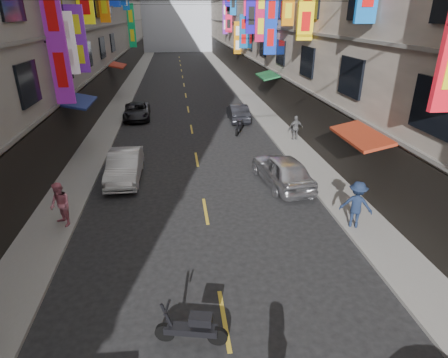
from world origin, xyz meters
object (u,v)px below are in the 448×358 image
object	(u,v)px
car_left_mid	(125,166)
car_right_far	(238,113)
car_left_far	(137,111)
pedestrian_rfar	(296,128)
scooter_crossing	(192,328)
scooter_far_right	(239,127)
car_right_mid	(282,170)
pedestrian_rnear	(356,204)
pedestrian_lfar	(60,205)

from	to	relation	value
car_left_mid	car_right_far	distance (m)	12.41
car_left_far	pedestrian_rfar	bearing A→B (deg)	-36.59
scooter_crossing	car_left_far	size ratio (longest dim) A/B	0.42
scooter_far_right	car_left_mid	world-z (taller)	car_left_mid
car_left_far	car_right_mid	bearing A→B (deg)	-62.27
pedestrian_rnear	car_right_mid	bearing A→B (deg)	-41.28
scooter_crossing	car_left_mid	world-z (taller)	car_left_mid
car_right_far	pedestrian_rnear	size ratio (longest dim) A/B	2.12
scooter_far_right	car_left_far	size ratio (longest dim) A/B	0.41
car_right_far	scooter_crossing	bearing A→B (deg)	78.48
pedestrian_lfar	car_left_mid	bearing A→B (deg)	115.65
car_right_mid	pedestrian_rfar	distance (m)	6.81
car_right_far	car_right_mid	bearing A→B (deg)	91.66
car_left_far	car_right_far	bearing A→B (deg)	-14.35
car_right_far	pedestrian_lfar	xyz separation A→B (m)	(-9.00, -14.44, 0.34)
scooter_far_right	car_right_far	size ratio (longest dim) A/B	0.45
car_right_mid	pedestrian_lfar	world-z (taller)	pedestrian_lfar
scooter_crossing	scooter_far_right	xyz separation A→B (m)	(4.00, 17.29, 0.00)
car_left_far	pedestrian_rnear	world-z (taller)	pedestrian_rnear
scooter_crossing	car_right_far	world-z (taller)	car_right_far
scooter_crossing	car_left_far	distance (m)	22.27
scooter_crossing	car_left_far	xyz separation A→B (m)	(-3.14, 22.05, 0.14)
car_left_mid	pedestrian_rnear	size ratio (longest dim) A/B	2.33
scooter_crossing	pedestrian_rfar	size ratio (longest dim) A/B	1.16
car_left_mid	car_left_far	size ratio (longest dim) A/B	1.00
car_left_mid	car_left_far	xyz separation A→B (m)	(-0.40, 11.69, -0.11)
car_left_mid	car_right_mid	world-z (taller)	car_right_mid
car_right_far	pedestrian_rfar	xyz separation A→B (m)	(2.78, -5.42, 0.26)
pedestrian_lfar	pedestrian_rfar	xyz separation A→B (m)	(11.78, 9.03, -0.08)
car_left_far	car_right_mid	world-z (taller)	car_right_mid
car_left_mid	pedestrian_lfar	world-z (taller)	pedestrian_lfar
car_right_mid	scooter_crossing	bearing A→B (deg)	54.21
car_left_mid	car_right_mid	bearing A→B (deg)	-11.85
scooter_far_right	car_left_far	distance (m)	8.58
car_left_mid	pedestrian_rfar	size ratio (longest dim) A/B	2.73
scooter_crossing	pedestrian_lfar	world-z (taller)	pedestrian_lfar
car_right_mid	pedestrian_lfar	bearing A→B (deg)	8.67
car_right_far	pedestrian_lfar	world-z (taller)	pedestrian_lfar
car_left_far	car_right_mid	size ratio (longest dim) A/B	0.95
car_right_far	car_left_far	bearing A→B (deg)	-11.00
scooter_far_right	car_right_far	xyz separation A→B (m)	(0.45, 3.18, 0.19)
pedestrian_rfar	scooter_far_right	bearing A→B (deg)	-37.14
car_left_far	scooter_far_right	bearing A→B (deg)	-36.31
car_left_far	pedestrian_rnear	distance (m)	19.85
pedestrian_rnear	car_left_mid	bearing A→B (deg)	-5.23
car_right_mid	pedestrian_lfar	size ratio (longest dim) A/B	2.58
pedestrian_rnear	pedestrian_rfar	size ratio (longest dim) A/B	1.17
pedestrian_rnear	pedestrian_rfar	xyz separation A→B (m)	(0.97, 10.48, -0.13)
car_right_far	pedestrian_rfar	world-z (taller)	pedestrian_rfar
scooter_far_right	pedestrian_lfar	size ratio (longest dim) A/B	1.02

